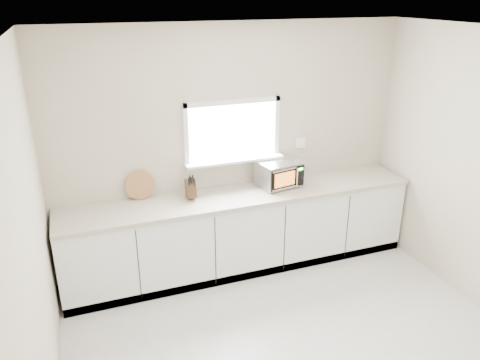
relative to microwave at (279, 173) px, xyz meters
name	(u,v)px	position (x,y,z in m)	size (l,w,h in m)	color
back_wall	(232,147)	(-0.47, 0.24, 0.29)	(4.00, 0.17, 2.70)	beige
cabinets	(241,232)	(-0.48, -0.06, -0.63)	(3.92, 0.60, 0.88)	white
countertop	(242,195)	(-0.48, -0.07, -0.17)	(3.92, 0.64, 0.04)	beige
microwave	(279,173)	(0.00, 0.00, 0.00)	(0.50, 0.43, 0.29)	black
knife_block	(191,188)	(-1.02, 0.01, -0.03)	(0.09, 0.19, 0.28)	#49341A
cutting_board	(140,185)	(-1.53, 0.18, 0.00)	(0.31, 0.31, 0.02)	#AF7A43
coffee_grinder	(270,177)	(-0.09, 0.04, -0.05)	(0.12, 0.12, 0.21)	#ACAEB3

